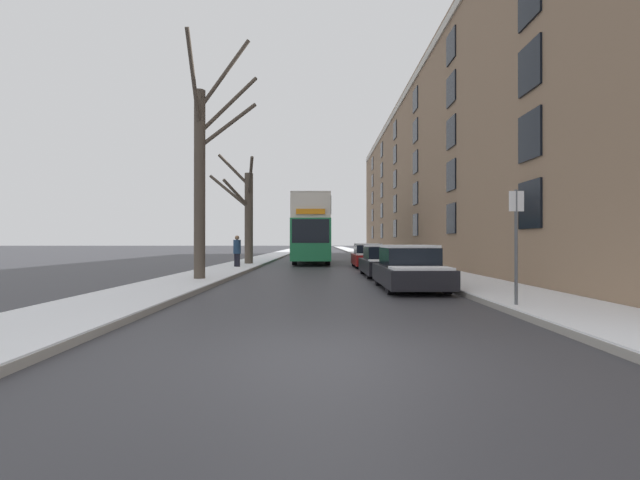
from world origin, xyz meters
The scene contains 13 objects.
ground_plane centered at (0.00, 0.00, 0.00)m, with size 320.00×320.00×0.00m, color #38383D.
sidewalk_left centered at (-5.05, 53.00, 0.08)m, with size 2.60×130.00×0.16m.
sidewalk_right centered at (5.05, 53.00, 0.08)m, with size 2.60×130.00×0.16m.
terrace_facade_right centered at (10.84, 27.55, 6.68)m, with size 9.10×54.12×13.36m.
bare_tree_left_0 centered at (-4.56, 10.34, 4.19)m, with size 2.23×3.27×9.10m.
bare_tree_left_1 centered at (-4.81, 21.28, 3.35)m, with size 3.22×2.52×7.03m.
double_decker_bus centered at (-0.77, 25.22, 2.59)m, with size 2.52×10.31×4.59m.
parked_car_0 centered at (2.65, 8.06, 0.65)m, with size 1.86×4.16×1.42m.
parked_car_1 centered at (2.65, 13.30, 0.63)m, with size 1.89×4.58×1.37m.
parked_car_2 centered at (2.65, 19.72, 0.65)m, with size 1.74×4.23×1.42m.
oncoming_van centered at (-1.87, 39.28, 1.22)m, with size 1.93×5.07×2.26m.
pedestrian_left_sidewalk centered at (-4.75, 17.88, 1.02)m, with size 0.41×0.41×1.87m.
street_sign_post centered at (4.05, 3.70, 1.52)m, with size 0.32×0.07×2.65m.
Camera 1 is at (-0.20, -5.54, 1.52)m, focal length 24.00 mm.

